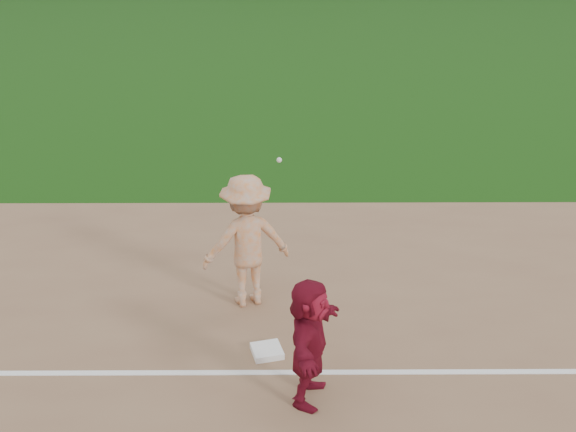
{
  "coord_description": "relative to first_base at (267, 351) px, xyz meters",
  "views": [
    {
      "loc": [
        -0.05,
        -8.78,
        5.95
      ],
      "look_at": [
        0.0,
        1.5,
        1.3
      ],
      "focal_mm": 45.0,
      "sensor_mm": 36.0,
      "label": 1
    }
  ],
  "objects": [
    {
      "name": "first_base_play",
      "position": [
        -0.33,
        1.43,
        1.01
      ],
      "size": [
        1.55,
        1.18,
        2.6
      ],
      "color": "#AAAAAC",
      "rests_on": "infield_dirt"
    },
    {
      "name": "base_runner",
      "position": [
        0.55,
        -0.95,
        0.8
      ],
      "size": [
        0.86,
        1.65,
        1.7
      ],
      "primitive_type": "imported",
      "rotation": [
        0.0,
        0.0,
        1.33
      ],
      "color": "maroon",
      "rests_on": "infield_dirt"
    },
    {
      "name": "first_base",
      "position": [
        0.0,
        0.0,
        0.0
      ],
      "size": [
        0.5,
        0.5,
        0.09
      ],
      "primitive_type": "cube",
      "rotation": [
        0.0,
        0.0,
        0.26
      ],
      "color": "white",
      "rests_on": "infield_dirt"
    },
    {
      "name": "foul_line",
      "position": [
        0.3,
        -0.44,
        -0.04
      ],
      "size": [
        60.0,
        0.1,
        0.01
      ],
      "primitive_type": "cube",
      "color": "white",
      "rests_on": "infield_dirt"
    },
    {
      "name": "ground",
      "position": [
        0.3,
        0.36,
        -0.07
      ],
      "size": [
        160.0,
        160.0,
        0.0
      ],
      "primitive_type": "plane",
      "color": "#153F0C",
      "rests_on": "ground"
    }
  ]
}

